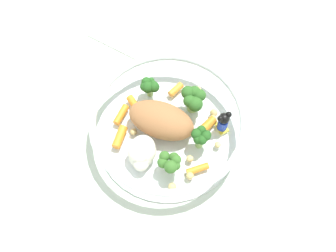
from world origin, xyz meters
TOP-DOWN VIEW (x-y plane):
  - ground_plane at (0.00, 0.00)m, footprint 2.40×2.40m
  - food_container at (0.01, 0.01)m, footprint 0.22×0.22m
  - folded_napkin at (0.20, 0.12)m, footprint 0.14×0.13m

SIDE VIEW (x-z plane):
  - ground_plane at x=0.00m, z-range 0.00..0.00m
  - folded_napkin at x=0.20m, z-range 0.00..0.01m
  - food_container at x=0.01m, z-range 0.00..0.06m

